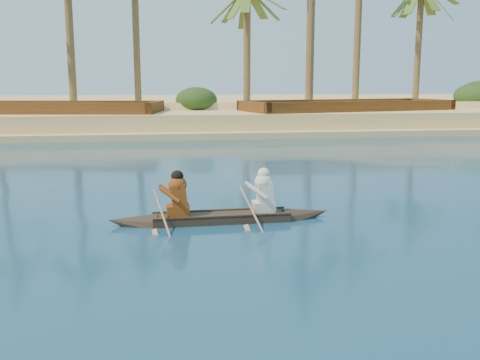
{
  "coord_description": "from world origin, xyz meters",
  "views": [
    {
      "loc": [
        5.6,
        -6.59,
        3.06
      ],
      "look_at": [
        7.48,
        6.05,
        0.73
      ],
      "focal_mm": 40.0,
      "sensor_mm": 36.0,
      "label": 1
    }
  ],
  "objects": [
    {
      "name": "sandy_embankment",
      "position": [
        0.0,
        46.89,
        0.53
      ],
      "size": [
        150.0,
        51.0,
        1.5
      ],
      "color": "#DEC87D",
      "rests_on": "ground"
    },
    {
      "name": "barge_mid",
      "position": [
        -1.27,
        27.0,
        0.8
      ],
      "size": [
        14.25,
        6.73,
        2.28
      ],
      "rotation": [
        0.0,
        0.0,
        -0.16
      ],
      "color": "brown",
      "rests_on": "ground"
    },
    {
      "name": "barge_right",
      "position": [
        17.66,
        27.0,
        0.8
      ],
      "size": [
        14.39,
        7.63,
        2.28
      ],
      "rotation": [
        0.0,
        0.0,
        0.24
      ],
      "color": "brown",
      "rests_on": "ground"
    },
    {
      "name": "shrub_cluster",
      "position": [
        0.0,
        31.5,
        1.2
      ],
      "size": [
        100.0,
        6.0,
        2.4
      ],
      "primitive_type": null,
      "color": "#183814",
      "rests_on": "ground"
    },
    {
      "name": "canoe",
      "position": [
        6.89,
        4.92,
        0.26
      ],
      "size": [
        4.98,
        0.81,
        1.37
      ],
      "rotation": [
        0.0,
        0.0,
        0.03
      ],
      "color": "#30231A",
      "rests_on": "ground"
    },
    {
      "name": "palm_grove",
      "position": [
        0.0,
        35.0,
        8.0
      ],
      "size": [
        110.0,
        14.0,
        16.0
      ],
      "primitive_type": null,
      "color": "#3B6022",
      "rests_on": "ground"
    }
  ]
}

